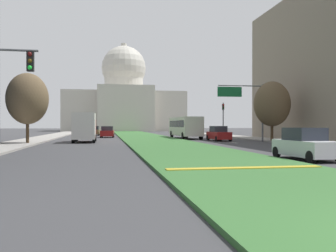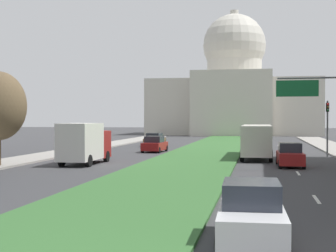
{
  "view_description": "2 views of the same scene",
  "coord_description": "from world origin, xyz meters",
  "px_view_note": "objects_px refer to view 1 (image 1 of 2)",
  "views": [
    {
      "loc": [
        -5.69,
        -4.52,
        1.95
      ],
      "look_at": [
        2.42,
        42.46,
        1.75
      ],
      "focal_mm": 38.79,
      "sensor_mm": 36.0,
      "label": 1
    },
    {
      "loc": [
        5.42,
        -0.3,
        3.6
      ],
      "look_at": [
        -2.84,
        44.52,
        2.86
      ],
      "focal_mm": 52.88,
      "sensor_mm": 36.0,
      "label": 2
    }
  ],
  "objects_px": {
    "traffic_light_far_right": "(223,115)",
    "overhead_guide_sign": "(246,101)",
    "street_tree_left_mid": "(27,99)",
    "sedan_far_horizon": "(94,131)",
    "box_truck_delivery": "(85,127)",
    "street_tree_right_mid": "(272,104)",
    "sedan_lead_stopped": "(305,145)",
    "city_bus": "(185,126)",
    "sedan_midblock": "(219,134)",
    "sedan_distant": "(107,132)",
    "capitol_building": "(124,101)"
  },
  "relations": [
    {
      "from": "street_tree_right_mid",
      "to": "sedan_lead_stopped",
      "type": "bearing_deg",
      "value": -111.04
    },
    {
      "from": "capitol_building",
      "to": "sedan_distant",
      "type": "distance_m",
      "value": 59.19
    },
    {
      "from": "sedan_midblock",
      "to": "box_truck_delivery",
      "type": "bearing_deg",
      "value": -176.32
    },
    {
      "from": "overhead_guide_sign",
      "to": "sedan_lead_stopped",
      "type": "xyz_separation_m",
      "value": [
        -4.66,
        -20.2,
        -3.81
      ]
    },
    {
      "from": "traffic_light_far_right",
      "to": "sedan_far_horizon",
      "type": "xyz_separation_m",
      "value": [
        -19.35,
        13.89,
        -2.52
      ]
    },
    {
      "from": "sedan_midblock",
      "to": "city_bus",
      "type": "distance_m",
      "value": 7.99
    },
    {
      "from": "traffic_light_far_right",
      "to": "sedan_far_horizon",
      "type": "distance_m",
      "value": 23.96
    },
    {
      "from": "city_bus",
      "to": "street_tree_left_mid",
      "type": "bearing_deg",
      "value": -146.95
    },
    {
      "from": "traffic_light_far_right",
      "to": "box_truck_delivery",
      "type": "distance_m",
      "value": 22.67
    },
    {
      "from": "overhead_guide_sign",
      "to": "street_tree_left_mid",
      "type": "relative_size",
      "value": 0.93
    },
    {
      "from": "traffic_light_far_right",
      "to": "sedan_far_horizon",
      "type": "relative_size",
      "value": 1.18
    },
    {
      "from": "sedan_lead_stopped",
      "to": "sedan_distant",
      "type": "height_order",
      "value": "sedan_lead_stopped"
    },
    {
      "from": "sedan_far_horizon",
      "to": "street_tree_left_mid",
      "type": "bearing_deg",
      "value": -100.98
    },
    {
      "from": "street_tree_left_mid",
      "to": "sedan_far_horizon",
      "type": "distance_m",
      "value": 29.34
    },
    {
      "from": "traffic_light_far_right",
      "to": "sedan_midblock",
      "type": "distance_m",
      "value": 11.26
    },
    {
      "from": "street_tree_left_mid",
      "to": "sedan_distant",
      "type": "height_order",
      "value": "street_tree_left_mid"
    },
    {
      "from": "street_tree_left_mid",
      "to": "traffic_light_far_right",
      "type": "bearing_deg",
      "value": 30.53
    },
    {
      "from": "overhead_guide_sign",
      "to": "sedan_midblock",
      "type": "distance_m",
      "value": 5.4
    },
    {
      "from": "street_tree_left_mid",
      "to": "sedan_midblock",
      "type": "height_order",
      "value": "street_tree_left_mid"
    },
    {
      "from": "traffic_light_far_right",
      "to": "capitol_building",
      "type": "bearing_deg",
      "value": 100.75
    },
    {
      "from": "overhead_guide_sign",
      "to": "sedan_midblock",
      "type": "relative_size",
      "value": 1.49
    },
    {
      "from": "traffic_light_far_right",
      "to": "street_tree_right_mid",
      "type": "height_order",
      "value": "street_tree_right_mid"
    },
    {
      "from": "traffic_light_far_right",
      "to": "overhead_guide_sign",
      "type": "height_order",
      "value": "overhead_guide_sign"
    },
    {
      "from": "box_truck_delivery",
      "to": "capitol_building",
      "type": "bearing_deg",
      "value": 83.77
    },
    {
      "from": "street_tree_left_mid",
      "to": "sedan_far_horizon",
      "type": "bearing_deg",
      "value": 79.02
    },
    {
      "from": "traffic_light_far_right",
      "to": "box_truck_delivery",
      "type": "relative_size",
      "value": 0.81
    },
    {
      "from": "overhead_guide_sign",
      "to": "traffic_light_far_right",
      "type": "bearing_deg",
      "value": 82.32
    },
    {
      "from": "capitol_building",
      "to": "city_bus",
      "type": "relative_size",
      "value": 3.27
    },
    {
      "from": "sedan_lead_stopped",
      "to": "sedan_distant",
      "type": "relative_size",
      "value": 1.05
    },
    {
      "from": "street_tree_right_mid",
      "to": "sedan_far_horizon",
      "type": "relative_size",
      "value": 1.55
    },
    {
      "from": "sedan_distant",
      "to": "city_bus",
      "type": "height_order",
      "value": "city_bus"
    },
    {
      "from": "street_tree_right_mid",
      "to": "overhead_guide_sign",
      "type": "bearing_deg",
      "value": 175.51
    },
    {
      "from": "traffic_light_far_right",
      "to": "sedan_far_horizon",
      "type": "height_order",
      "value": "traffic_light_far_right"
    },
    {
      "from": "overhead_guide_sign",
      "to": "sedan_lead_stopped",
      "type": "relative_size",
      "value": 1.47
    },
    {
      "from": "sedan_midblock",
      "to": "sedan_lead_stopped",
      "type": "bearing_deg",
      "value": -96.05
    },
    {
      "from": "capitol_building",
      "to": "sedan_midblock",
      "type": "height_order",
      "value": "capitol_building"
    },
    {
      "from": "street_tree_left_mid",
      "to": "sedan_lead_stopped",
      "type": "height_order",
      "value": "street_tree_left_mid"
    },
    {
      "from": "box_truck_delivery",
      "to": "sedan_distant",
      "type": "bearing_deg",
      "value": 80.06
    },
    {
      "from": "sedan_far_horizon",
      "to": "box_truck_delivery",
      "type": "distance_m",
      "value": 25.14
    },
    {
      "from": "sedan_far_horizon",
      "to": "city_bus",
      "type": "distance_m",
      "value": 21.02
    },
    {
      "from": "street_tree_right_mid",
      "to": "sedan_distant",
      "type": "xyz_separation_m",
      "value": [
        -18.31,
        16.78,
        -3.48
      ]
    },
    {
      "from": "box_truck_delivery",
      "to": "city_bus",
      "type": "distance_m",
      "value": 15.69
    },
    {
      "from": "overhead_guide_sign",
      "to": "city_bus",
      "type": "relative_size",
      "value": 0.59
    },
    {
      "from": "traffic_light_far_right",
      "to": "city_bus",
      "type": "bearing_deg",
      "value": -157.43
    },
    {
      "from": "overhead_guide_sign",
      "to": "box_truck_delivery",
      "type": "bearing_deg",
      "value": 173.2
    },
    {
      "from": "box_truck_delivery",
      "to": "city_bus",
      "type": "height_order",
      "value": "box_truck_delivery"
    },
    {
      "from": "street_tree_right_mid",
      "to": "sedan_lead_stopped",
      "type": "height_order",
      "value": "street_tree_right_mid"
    },
    {
      "from": "sedan_distant",
      "to": "street_tree_left_mid",
      "type": "bearing_deg",
      "value": -113.6
    },
    {
      "from": "traffic_light_far_right",
      "to": "sedan_distant",
      "type": "height_order",
      "value": "traffic_light_far_right"
    },
    {
      "from": "sedan_midblock",
      "to": "sedan_far_horizon",
      "type": "relative_size",
      "value": 0.99
    }
  ]
}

